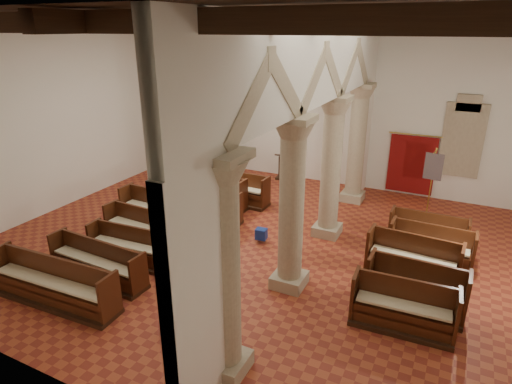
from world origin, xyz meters
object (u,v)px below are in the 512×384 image
object	(u,v)px
lectern	(281,168)
aisle_pew_0	(402,313)
processional_banner	(429,196)
pipe_organ	(214,138)
nave_pew_0	(54,289)

from	to	relation	value
lectern	aisle_pew_0	distance (m)	9.41
processional_banner	aisle_pew_0	xyz separation A→B (m)	(0.10, -5.85, -0.44)
pipe_organ	aisle_pew_0	size ratio (longest dim) A/B	2.13
pipe_organ	processional_banner	xyz separation A→B (m)	(8.83, -1.58, -0.57)
pipe_organ	aisle_pew_0	bearing A→B (deg)	-39.80
pipe_organ	processional_banner	distance (m)	8.99
processional_banner	lectern	bearing A→B (deg)	171.35
nave_pew_0	lectern	bearing A→B (deg)	80.22
lectern	processional_banner	size ratio (longest dim) A/B	0.46
lectern	aisle_pew_0	xyz separation A→B (m)	(5.78, -7.43, -0.09)
pipe_organ	processional_banner	size ratio (longest dim) A/B	1.86
lectern	processional_banner	bearing A→B (deg)	-19.64
pipe_organ	nave_pew_0	bearing A→B (deg)	-79.24
lectern	nave_pew_0	xyz separation A→B (m)	(-1.26, -9.91, -0.10)
processional_banner	aisle_pew_0	bearing A→B (deg)	-82.23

